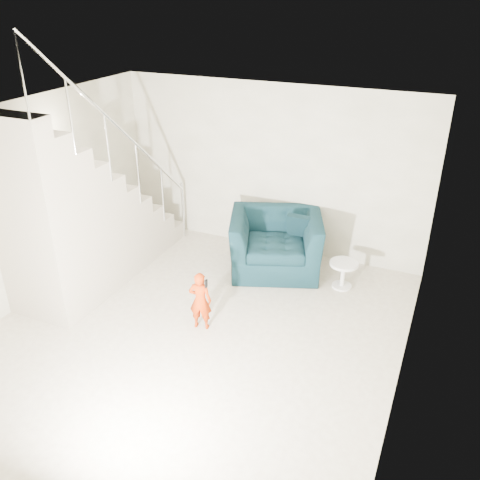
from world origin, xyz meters
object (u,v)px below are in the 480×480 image
(armchair, at_px, (276,243))
(staircase, at_px, (82,225))
(side_table, at_px, (343,271))
(toddler, at_px, (200,301))

(armchair, height_order, staircase, staircase)
(armchair, relative_size, side_table, 3.32)
(side_table, height_order, staircase, staircase)
(armchair, xyz_separation_m, toddler, (-0.34, -1.82, -0.04))
(armchair, bearing_deg, toddler, -121.06)
(armchair, relative_size, staircase, 0.38)
(toddler, relative_size, staircase, 0.22)
(armchair, bearing_deg, staircase, -167.59)
(toddler, distance_m, staircase, 2.11)
(side_table, bearing_deg, armchair, 173.36)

